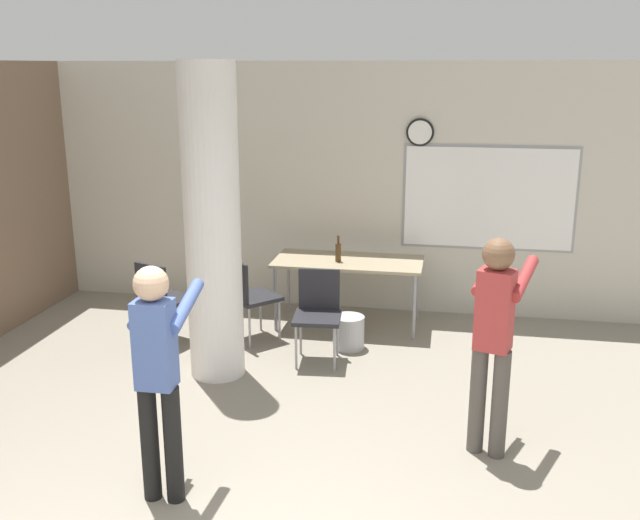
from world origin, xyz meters
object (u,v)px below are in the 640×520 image
at_px(folding_table, 348,265).
at_px(chair_table_left, 249,293).
at_px(chair_table_front, 318,309).
at_px(chair_near_pillar, 161,296).
at_px(bottle_on_table, 338,252).
at_px(person_playing_front, 158,365).
at_px(person_playing_side, 494,330).

height_order(folding_table, chair_table_left, chair_table_left).
bearing_deg(folding_table, chair_table_front, -98.40).
xyz_separation_m(chair_table_left, chair_near_pillar, (-0.84, -0.24, 0.00)).
xyz_separation_m(bottle_on_table, person_playing_front, (-0.62, -3.34, 0.09)).
height_order(bottle_on_table, chair_table_front, bottle_on_table).
distance_m(bottle_on_table, person_playing_side, 2.80).
relative_size(chair_table_left, person_playing_side, 0.54).
relative_size(bottle_on_table, person_playing_side, 0.17).
distance_m(chair_table_left, chair_near_pillar, 0.87).
bearing_deg(bottle_on_table, chair_near_pillar, -154.27).
distance_m(folding_table, chair_table_front, 1.02).
xyz_separation_m(chair_table_left, chair_table_front, (0.79, -0.36, 0.00)).
bearing_deg(person_playing_side, folding_table, 119.61).
distance_m(bottle_on_table, chair_table_front, 0.98).
xyz_separation_m(bottle_on_table, chair_table_front, (-0.05, -0.92, -0.33)).
bearing_deg(bottle_on_table, chair_table_left, -145.96).
relative_size(bottle_on_table, chair_table_front, 0.32).
height_order(chair_table_front, person_playing_front, person_playing_front).
relative_size(folding_table, person_playing_side, 0.98).
relative_size(chair_near_pillar, person_playing_front, 0.55).
relative_size(chair_near_pillar, chair_table_front, 1.00).
distance_m(chair_near_pillar, chair_table_front, 1.63).
relative_size(folding_table, person_playing_front, 1.00).
bearing_deg(folding_table, chair_near_pillar, -153.56).
xyz_separation_m(chair_table_left, person_playing_side, (2.32, -1.81, 0.44)).
height_order(bottle_on_table, chair_table_left, bottle_on_table).
xyz_separation_m(folding_table, person_playing_side, (1.39, -2.45, 0.27)).
distance_m(person_playing_side, person_playing_front, 2.32).
bearing_deg(folding_table, bottle_on_table, -142.77).
distance_m(chair_table_left, chair_table_front, 0.86).
bearing_deg(chair_table_front, person_playing_side, -43.40).
bearing_deg(chair_table_front, chair_near_pillar, 176.04).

